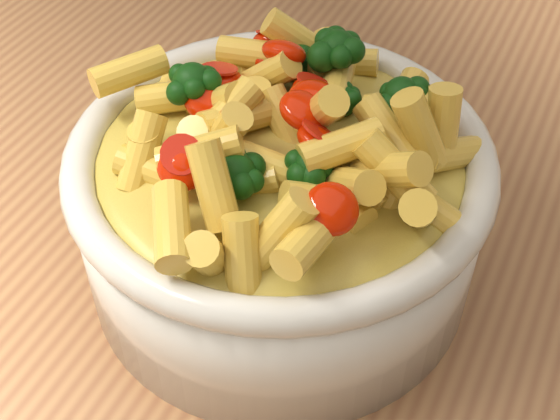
% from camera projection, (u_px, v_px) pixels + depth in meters
% --- Properties ---
extents(table, '(1.20, 0.80, 0.90)m').
position_uv_depth(table, '(339.00, 304.00, 0.67)').
color(table, '#A37146').
rests_on(table, ground).
extents(serving_bowl, '(0.27, 0.27, 0.12)m').
position_uv_depth(serving_bowl, '(280.00, 208.00, 0.52)').
color(serving_bowl, silver).
rests_on(serving_bowl, table).
extents(pasta_salad, '(0.22, 0.22, 0.05)m').
position_uv_depth(pasta_salad, '(280.00, 123.00, 0.47)').
color(pasta_salad, '#EDBC4B').
rests_on(pasta_salad, serving_bowl).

